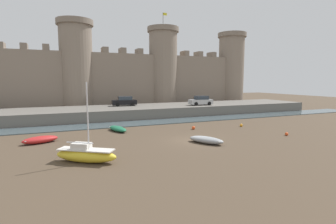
{
  "coord_description": "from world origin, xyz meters",
  "views": [
    {
      "loc": [
        -12.21,
        -22.77,
        6.03
      ],
      "look_at": [
        -0.96,
        4.0,
        2.5
      ],
      "focal_mm": 28.0,
      "sensor_mm": 36.0,
      "label": 1
    }
  ],
  "objects_px": {
    "rowboat_foreground_left": "(206,140)",
    "car_quay_west": "(201,101)",
    "mooring_buoy_near_channel": "(193,128)",
    "mooring_buoy_off_centre": "(287,134)",
    "car_quay_centre_west": "(125,101)",
    "rowboat_near_channel_left": "(40,140)",
    "rowboat_midflat_right": "(118,129)",
    "sailboat_midflat_centre": "(86,154)",
    "mooring_buoy_near_shore": "(241,125)"
  },
  "relations": [
    {
      "from": "rowboat_foreground_left",
      "to": "car_quay_west",
      "type": "distance_m",
      "value": 21.63
    },
    {
      "from": "mooring_buoy_near_channel",
      "to": "mooring_buoy_off_centre",
      "type": "xyz_separation_m",
      "value": [
        7.69,
        -7.15,
        -0.03
      ]
    },
    {
      "from": "car_quay_centre_west",
      "to": "rowboat_near_channel_left",
      "type": "bearing_deg",
      "value": -126.41
    },
    {
      "from": "rowboat_midflat_right",
      "to": "mooring_buoy_off_centre",
      "type": "bearing_deg",
      "value": -30.3
    },
    {
      "from": "mooring_buoy_off_centre",
      "to": "rowboat_foreground_left",
      "type": "bearing_deg",
      "value": 177.81
    },
    {
      "from": "sailboat_midflat_centre",
      "to": "mooring_buoy_near_channel",
      "type": "relative_size",
      "value": 13.77
    },
    {
      "from": "rowboat_midflat_right",
      "to": "mooring_buoy_near_channel",
      "type": "bearing_deg",
      "value": -15.84
    },
    {
      "from": "mooring_buoy_near_channel",
      "to": "car_quay_centre_west",
      "type": "bearing_deg",
      "value": 106.35
    },
    {
      "from": "sailboat_midflat_centre",
      "to": "rowboat_near_channel_left",
      "type": "height_order",
      "value": "sailboat_midflat_centre"
    },
    {
      "from": "rowboat_near_channel_left",
      "to": "car_quay_west",
      "type": "distance_m",
      "value": 28.09
    },
    {
      "from": "rowboat_near_channel_left",
      "to": "rowboat_foreground_left",
      "type": "bearing_deg",
      "value": -23.02
    },
    {
      "from": "rowboat_near_channel_left",
      "to": "mooring_buoy_near_shore",
      "type": "distance_m",
      "value": 23.65
    },
    {
      "from": "car_quay_west",
      "to": "rowboat_foreground_left",
      "type": "bearing_deg",
      "value": -118.47
    },
    {
      "from": "car_quay_west",
      "to": "mooring_buoy_off_centre",
      "type": "bearing_deg",
      "value": -90.91
    },
    {
      "from": "rowboat_near_channel_left",
      "to": "mooring_buoy_off_centre",
      "type": "distance_m",
      "value": 25.55
    },
    {
      "from": "rowboat_foreground_left",
      "to": "car_quay_centre_west",
      "type": "relative_size",
      "value": 0.88
    },
    {
      "from": "mooring_buoy_near_shore",
      "to": "mooring_buoy_off_centre",
      "type": "bearing_deg",
      "value": -80.94
    },
    {
      "from": "sailboat_midflat_centre",
      "to": "rowboat_near_channel_left",
      "type": "relative_size",
      "value": 1.68
    },
    {
      "from": "mooring_buoy_near_shore",
      "to": "car_quay_west",
      "type": "relative_size",
      "value": 0.09
    },
    {
      "from": "rowboat_near_channel_left",
      "to": "car_quay_west",
      "type": "relative_size",
      "value": 0.83
    },
    {
      "from": "sailboat_midflat_centre",
      "to": "mooring_buoy_near_channel",
      "type": "bearing_deg",
      "value": 31.85
    },
    {
      "from": "mooring_buoy_off_centre",
      "to": "car_quay_centre_west",
      "type": "bearing_deg",
      "value": 118.09
    },
    {
      "from": "rowboat_near_channel_left",
      "to": "mooring_buoy_off_centre",
      "type": "relative_size",
      "value": 9.52
    },
    {
      "from": "mooring_buoy_near_shore",
      "to": "car_quay_west",
      "type": "height_order",
      "value": "car_quay_west"
    },
    {
      "from": "rowboat_near_channel_left",
      "to": "car_quay_west",
      "type": "bearing_deg",
      "value": 26.89
    },
    {
      "from": "rowboat_foreground_left",
      "to": "sailboat_midflat_centre",
      "type": "bearing_deg",
      "value": -171.79
    },
    {
      "from": "mooring_buoy_near_channel",
      "to": "mooring_buoy_near_shore",
      "type": "bearing_deg",
      "value": -6.22
    },
    {
      "from": "rowboat_midflat_right",
      "to": "mooring_buoy_off_centre",
      "type": "height_order",
      "value": "rowboat_midflat_right"
    },
    {
      "from": "car_quay_west",
      "to": "mooring_buoy_near_shore",
      "type": "bearing_deg",
      "value": -95.9
    },
    {
      "from": "rowboat_midflat_right",
      "to": "car_quay_centre_west",
      "type": "distance_m",
      "value": 14.37
    },
    {
      "from": "rowboat_foreground_left",
      "to": "rowboat_midflat_right",
      "type": "bearing_deg",
      "value": 125.31
    },
    {
      "from": "car_quay_west",
      "to": "rowboat_near_channel_left",
      "type": "bearing_deg",
      "value": -153.11
    },
    {
      "from": "mooring_buoy_off_centre",
      "to": "car_quay_centre_west",
      "type": "xyz_separation_m",
      "value": [
        -12.42,
        23.26,
        2.26
      ]
    },
    {
      "from": "mooring_buoy_near_channel",
      "to": "car_quay_west",
      "type": "relative_size",
      "value": 0.1
    },
    {
      "from": "sailboat_midflat_centre",
      "to": "mooring_buoy_off_centre",
      "type": "relative_size",
      "value": 16.03
    },
    {
      "from": "sailboat_midflat_centre",
      "to": "car_quay_west",
      "type": "distance_m",
      "value": 29.81
    },
    {
      "from": "rowboat_midflat_right",
      "to": "car_quay_centre_west",
      "type": "bearing_deg",
      "value": 73.19
    },
    {
      "from": "rowboat_midflat_right",
      "to": "sailboat_midflat_centre",
      "type": "bearing_deg",
      "value": -113.23
    },
    {
      "from": "mooring_buoy_off_centre",
      "to": "car_quay_west",
      "type": "height_order",
      "value": "car_quay_west"
    },
    {
      "from": "car_quay_centre_west",
      "to": "car_quay_west",
      "type": "distance_m",
      "value": 13.33
    },
    {
      "from": "sailboat_midflat_centre",
      "to": "car_quay_centre_west",
      "type": "relative_size",
      "value": 1.4
    },
    {
      "from": "rowboat_foreground_left",
      "to": "car_quay_centre_west",
      "type": "bearing_deg",
      "value": 96.14
    },
    {
      "from": "rowboat_near_channel_left",
      "to": "mooring_buoy_near_channel",
      "type": "relative_size",
      "value": 8.18
    },
    {
      "from": "car_quay_centre_west",
      "to": "mooring_buoy_near_channel",
      "type": "bearing_deg",
      "value": -73.65
    },
    {
      "from": "rowboat_foreground_left",
      "to": "mooring_buoy_near_channel",
      "type": "relative_size",
      "value": 8.63
    },
    {
      "from": "rowboat_midflat_right",
      "to": "mooring_buoy_near_shore",
      "type": "xyz_separation_m",
      "value": [
        15.5,
        -3.23,
        -0.12
      ]
    },
    {
      "from": "mooring_buoy_near_shore",
      "to": "mooring_buoy_off_centre",
      "type": "distance_m",
      "value": 6.51
    },
    {
      "from": "sailboat_midflat_centre",
      "to": "mooring_buoy_off_centre",
      "type": "xyz_separation_m",
      "value": [
        21.21,
        1.24,
        -0.41
      ]
    },
    {
      "from": "car_quay_centre_west",
      "to": "car_quay_west",
      "type": "bearing_deg",
      "value": -17.28
    },
    {
      "from": "sailboat_midflat_centre",
      "to": "rowboat_midflat_right",
      "type": "height_order",
      "value": "sailboat_midflat_centre"
    }
  ]
}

